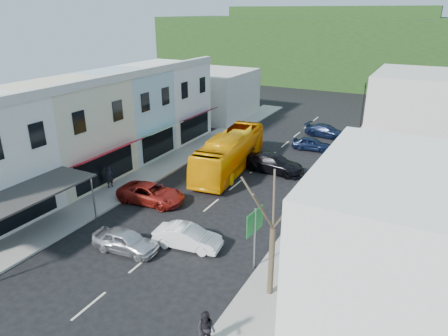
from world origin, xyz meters
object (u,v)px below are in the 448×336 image
car_red (151,194)px  pedestrian_right (206,330)px  car_white (188,237)px  direction_sign (254,240)px  car_silver (125,240)px  street_tree (273,228)px  pedestrian_left (110,177)px  traffic_signal (363,105)px  bus (230,153)px

car_red → pedestrian_right: (10.42, -10.06, 0.30)m
car_white → direction_sign: direction_sign is taller
car_silver → street_tree: bearing=-93.7°
car_red → pedestrian_left: (-4.34, 0.42, 0.30)m
street_tree → car_silver: bearing=-178.6°
direction_sign → street_tree: size_ratio=0.48×
direction_sign → street_tree: (1.59, -1.62, 1.95)m
direction_sign → traffic_signal: bearing=96.2°
pedestrian_left → direction_sign: size_ratio=0.46×
car_silver → street_tree: street_tree is taller
car_red → traffic_signal: (9.92, 28.57, 1.96)m
car_white → car_silver: bearing=116.1°
car_white → pedestrian_left: size_ratio=2.59×
bus → direction_sign: direction_sign is taller
direction_sign → car_silver: bearing=-159.7°
car_white → pedestrian_right: 7.88m
car_red → street_tree: size_ratio=0.61×
bus → street_tree: 17.00m
car_silver → car_white: 3.61m
pedestrian_left → car_silver: bearing=-115.7°
bus → car_silver: bus is taller
car_silver → pedestrian_right: size_ratio=2.59×
bus → street_tree: (9.31, -14.05, 2.24)m
car_white → traffic_signal: size_ratio=0.83×
car_red → pedestrian_left: 4.37m
pedestrian_left → street_tree: size_ratio=0.22×
car_silver → direction_sign: 7.65m
car_silver → car_red: bearing=18.7°
pedestrian_left → pedestrian_right: (14.76, -10.48, 0.00)m
car_white → pedestrian_right: (4.85, -6.21, 0.30)m
car_silver → street_tree: 9.45m
pedestrian_right → bus: bearing=110.2°
street_tree → car_red: bearing=153.9°
car_silver → direction_sign: direction_sign is taller
pedestrian_left → car_white: bearing=-96.7°
street_tree → traffic_signal: 34.27m
car_red → car_silver: bearing=-160.6°
car_white → direction_sign: 4.50m
bus → car_red: bearing=-111.2°
car_red → street_tree: (11.51, -5.65, 3.09)m
pedestrian_left → bus: bearing=-22.7°
pedestrian_right → street_tree: 5.33m
bus → car_red: size_ratio=2.52×
car_red → direction_sign: 10.77m
car_silver → direction_sign: (7.34, 1.85, 1.14)m
car_silver → pedestrian_right: pedestrian_right is taller
car_white → traffic_signal: (4.35, 32.42, 1.96)m
direction_sign → car_white: bearing=-176.2°
car_white → direction_sign: (4.35, -0.18, 1.14)m
car_silver → traffic_signal: size_ratio=0.83×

